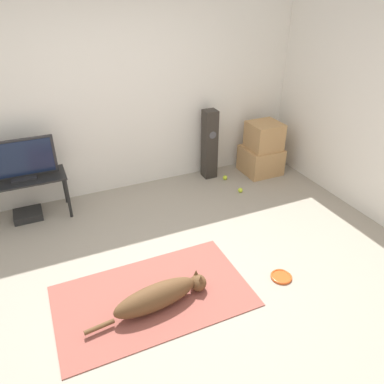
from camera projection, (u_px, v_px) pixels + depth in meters
name	position (u px, v px, depth m)	size (l,w,h in m)	color
ground_plane	(178.00, 281.00, 3.63)	(12.00, 12.00, 0.00)	#9E9384
wall_back	(112.00, 97.00, 4.66)	(8.00, 0.06, 2.55)	silver
area_rug	(153.00, 296.00, 3.46)	(1.77, 1.04, 0.01)	#934C42
dog	(160.00, 296.00, 3.29)	(1.15, 0.29, 0.25)	brown
frisbee	(281.00, 277.00, 3.67)	(0.21, 0.21, 0.03)	#DB511E
cardboard_box_lower	(261.00, 160.00, 5.59)	(0.53, 0.51, 0.39)	tan
cardboard_box_upper	(264.00, 136.00, 5.39)	(0.44, 0.43, 0.38)	tan
floor_speaker	(210.00, 145.00, 5.32)	(0.18, 0.19, 1.00)	#2D2823
tv_stand	(26.00, 184.00, 4.38)	(0.92, 0.43, 0.54)	black
tv	(20.00, 160.00, 4.23)	(0.79, 0.20, 0.48)	#232326
tennis_ball_by_boxes	(240.00, 190.00, 5.12)	(0.07, 0.07, 0.07)	#C6E033
tennis_ball_near_speaker	(225.00, 178.00, 5.44)	(0.07, 0.07, 0.07)	#C6E033
game_console	(28.00, 215.00, 4.58)	(0.33, 0.29, 0.08)	black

